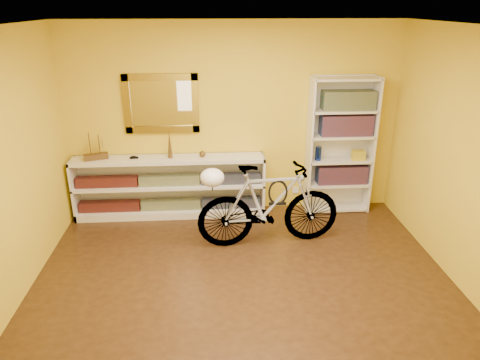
{
  "coord_description": "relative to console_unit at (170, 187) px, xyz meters",
  "views": [
    {
      "loc": [
        -0.32,
        -3.86,
        2.79
      ],
      "look_at": [
        0.0,
        0.7,
        0.95
      ],
      "focal_mm": 33.1,
      "sensor_mm": 36.0,
      "label": 1
    }
  ],
  "objects": [
    {
      "name": "floor",
      "position": [
        0.89,
        -1.81,
        -0.43
      ],
      "size": [
        4.5,
        4.0,
        0.01
      ],
      "primitive_type": "cube",
      "color": "black",
      "rests_on": "ground"
    },
    {
      "name": "ceiling",
      "position": [
        0.89,
        -1.81,
        2.18
      ],
      "size": [
        4.5,
        4.0,
        0.01
      ],
      "primitive_type": "cube",
      "color": "silver",
      "rests_on": "ground"
    },
    {
      "name": "back_wall",
      "position": [
        0.89,
        0.19,
        0.88
      ],
      "size": [
        4.5,
        0.01,
        2.6
      ],
      "primitive_type": "cube",
      "color": "gold",
      "rests_on": "ground"
    },
    {
      "name": "right_wall",
      "position": [
        3.15,
        -1.81,
        0.88
      ],
      "size": [
        0.01,
        4.0,
        2.6
      ],
      "primitive_type": "cube",
      "color": "gold",
      "rests_on": "ground"
    },
    {
      "name": "gilt_mirror",
      "position": [
        -0.06,
        0.15,
        1.12
      ],
      "size": [
        0.98,
        0.06,
        0.78
      ],
      "primitive_type": "cube",
      "color": "olive",
      "rests_on": "back_wall"
    },
    {
      "name": "wall_socket",
      "position": [
        1.79,
        0.17,
        -0.17
      ],
      "size": [
        0.09,
        0.02,
        0.09
      ],
      "primitive_type": "cube",
      "color": "silver",
      "rests_on": "back_wall"
    },
    {
      "name": "console_unit",
      "position": [
        0.0,
        0.0,
        0.0
      ],
      "size": [
        2.6,
        0.35,
        0.85
      ],
      "primitive_type": null,
      "color": "silver",
      "rests_on": "floor"
    },
    {
      "name": "cd_row_lower",
      "position": [
        0.0,
        -0.02,
        -0.26
      ],
      "size": [
        2.5,
        0.13,
        0.14
      ],
      "primitive_type": "cube",
      "color": "black",
      "rests_on": "console_unit"
    },
    {
      "name": "cd_row_upper",
      "position": [
        0.0,
        -0.02,
        0.11
      ],
      "size": [
        2.5,
        0.13,
        0.14
      ],
      "primitive_type": "cube",
      "color": "navy",
      "rests_on": "console_unit"
    },
    {
      "name": "model_ship",
      "position": [
        -0.95,
        0.0,
        0.61
      ],
      "size": [
        0.33,
        0.21,
        0.37
      ],
      "primitive_type": null,
      "rotation": [
        0.0,
        0.0,
        0.31
      ],
      "color": "#422C12",
      "rests_on": "console_unit"
    },
    {
      "name": "toy_car",
      "position": [
        -0.45,
        0.0,
        0.43
      ],
      "size": [
        0.0,
        0.0,
        0.0
      ],
      "primitive_type": "imported",
      "rotation": [
        0.0,
        0.0,
        1.71
      ],
      "color": "black",
      "rests_on": "console_unit"
    },
    {
      "name": "bronze_ornament",
      "position": [
        0.03,
        0.0,
        0.62
      ],
      "size": [
        0.07,
        0.07,
        0.38
      ],
      "primitive_type": "cone",
      "color": "brown",
      "rests_on": "console_unit"
    },
    {
      "name": "decorative_orb",
      "position": [
        0.46,
        0.0,
        0.47
      ],
      "size": [
        0.08,
        0.08,
        0.08
      ],
      "primitive_type": "sphere",
      "color": "brown",
      "rests_on": "console_unit"
    },
    {
      "name": "bookcase",
      "position": [
        2.35,
        0.03,
        0.52
      ],
      "size": [
        0.9,
        0.3,
        1.9
      ],
      "primitive_type": null,
      "color": "silver",
      "rests_on": "floor"
    },
    {
      "name": "book_row_a",
      "position": [
        2.4,
        0.03,
        0.12
      ],
      "size": [
        0.7,
        0.22,
        0.26
      ],
      "primitive_type": "cube",
      "color": "maroon",
      "rests_on": "bookcase"
    },
    {
      "name": "book_row_b",
      "position": [
        2.4,
        0.03,
        0.83
      ],
      "size": [
        0.7,
        0.22,
        0.28
      ],
      "primitive_type": "cube",
      "color": "maroon",
      "rests_on": "bookcase"
    },
    {
      "name": "book_row_c",
      "position": [
        2.4,
        0.03,
        1.16
      ],
      "size": [
        0.7,
        0.22,
        0.25
      ],
      "primitive_type": "cube",
      "color": "#1B4F60",
      "rests_on": "bookcase"
    },
    {
      "name": "travel_mug",
      "position": [
        2.05,
        0.01,
        0.43
      ],
      "size": [
        0.08,
        0.08,
        0.19
      ],
      "primitive_type": "cylinder",
      "color": "navy",
      "rests_on": "bookcase"
    },
    {
      "name": "red_tin",
      "position": [
        2.15,
        0.06,
        1.13
      ],
      "size": [
        0.16,
        0.16,
        0.19
      ],
      "primitive_type": "cube",
      "rotation": [
        0.0,
        0.0,
        -0.1
      ],
      "color": "maroon",
      "rests_on": "bookcase"
    },
    {
      "name": "yellow_bag",
      "position": [
        2.6,
        -0.01,
        0.41
      ],
      "size": [
        0.17,
        0.12,
        0.13
      ],
      "primitive_type": "cube",
      "rotation": [
        0.0,
        0.0,
        0.01
      ],
      "color": "gold",
      "rests_on": "bookcase"
    },
    {
      "name": "bicycle",
      "position": [
        1.26,
        -0.88,
        0.1
      ],
      "size": [
        0.61,
        1.81,
        1.04
      ],
      "primitive_type": "imported",
      "rotation": [
        0.0,
        0.0,
        1.66
      ],
      "color": "silver",
      "rests_on": "floor"
    },
    {
      "name": "helmet",
      "position": [
        0.58,
        -0.94,
        0.49
      ],
      "size": [
        0.28,
        0.27,
        0.21
      ],
      "primitive_type": "ellipsoid",
      "color": "white",
      "rests_on": "bicycle"
    },
    {
      "name": "u_lock",
      "position": [
        1.36,
        -0.87,
        0.25
      ],
      "size": [
        0.24,
        0.03,
        0.24
      ],
      "primitive_type": "torus",
      "rotation": [
        1.57,
        0.0,
        0.0
      ],
      "color": "black",
      "rests_on": "bicycle"
    }
  ]
}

